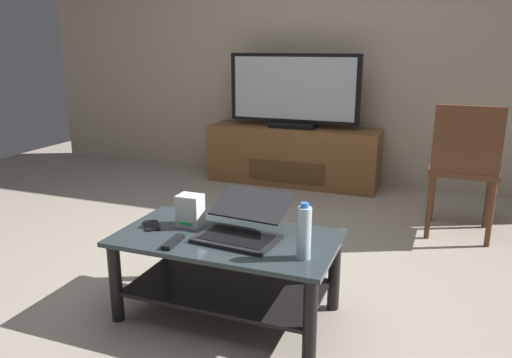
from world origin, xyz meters
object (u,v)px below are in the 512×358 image
Objects in this scene: dining_chair at (464,163)px; tv_remote at (173,242)px; laptop at (243,224)px; router_box at (190,210)px; television at (294,92)px; cell_phone at (152,225)px; coffee_table at (227,262)px; media_cabinet at (293,155)px; water_bottle_near at (304,232)px.

tv_remote is at bearing -127.20° from dining_chair.
laptop is 0.30m from router_box.
dining_chair is 5.78× the size of tv_remote.
cell_phone is (-0.02, -2.41, -0.45)m from television.
tv_remote is at bearing -141.99° from laptop.
cell_phone is at bearing -156.05° from router_box.
router_box is (-1.30, -1.43, -0.03)m from dining_chair.
coffee_table is at bearing -80.82° from television.
laptop is at bearing -79.08° from media_cabinet.
media_cabinet is at bearing 99.10° from coffee_table.
cell_phone is at bearing -177.79° from coffee_table.
coffee_table is 0.49m from water_bottle_near.
laptop reaches higher than coffee_table.
tv_remote is (0.21, -0.16, 0.01)m from cell_phone.
dining_chair reaches higher than media_cabinet.
laptop is 0.48m from cell_phone.
tv_remote is at bearing -85.63° from media_cabinet.
water_bottle_near is at bearing 1.86° from tv_remote.
dining_chair is (1.47, -0.90, -0.34)m from television.
media_cabinet reaches higher than coffee_table.
dining_chair reaches higher than tv_remote.
coffee_table is at bearing -125.79° from dining_chair.
tv_remote is (-1.27, -1.67, -0.10)m from dining_chair.
media_cabinet is at bearing 107.48° from water_bottle_near.
dining_chair is 1.74m from water_bottle_near.
television is 8.80× the size of cell_phone.
router_box is at bearing 173.81° from laptop.
water_bottle_near is at bearing -15.32° from coffee_table.
router_box is (-0.30, 0.03, 0.02)m from laptop.
laptop is (-1.01, -1.47, -0.05)m from dining_chair.
router_box is (-0.23, 0.06, 0.21)m from coffee_table.
dining_chair is 6.61× the size of cell_phone.
media_cabinet is 2.37m from router_box.
water_bottle_near reaches higher than laptop.
laptop is at bearing -78.99° from television.
dining_chair is 2.15× the size of laptop.
laptop is at bearing 23.06° from coffee_table.
laptop reaches higher than router_box.
coffee_table is at bearing -36.28° from cell_phone.
television is 4.96× the size of water_bottle_near.
cell_phone is (-0.18, -0.08, -0.08)m from router_box.
tv_remote is (0.04, -0.24, -0.07)m from router_box.
water_bottle_near is 1.77× the size of cell_phone.
dining_chair is at bearing -32.03° from media_cabinet.
cell_phone is (-0.81, 0.10, -0.11)m from water_bottle_near.
media_cabinet reaches higher than cell_phone.
router_box reaches higher than tv_remote.
television is 1.33× the size of dining_chair.
cell_phone is (-1.48, -1.51, -0.11)m from dining_chair.
router_box is at bearing -86.04° from television.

